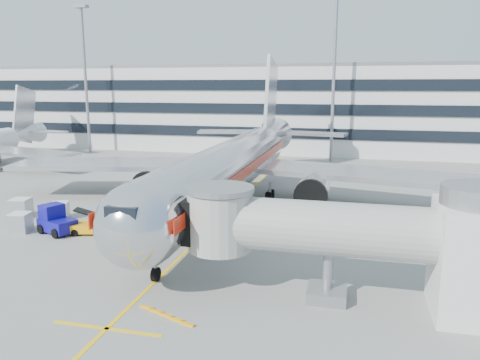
% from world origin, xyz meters
% --- Properties ---
extents(ground, '(180.00, 180.00, 0.00)m').
position_xyz_m(ground, '(0.00, 0.00, 0.00)').
color(ground, gray).
rests_on(ground, ground).
extents(lead_in_line, '(0.25, 70.00, 0.01)m').
position_xyz_m(lead_in_line, '(0.00, 10.00, 0.01)').
color(lead_in_line, yellow).
rests_on(lead_in_line, ground).
extents(stop_bar, '(6.00, 0.25, 0.01)m').
position_xyz_m(stop_bar, '(0.00, -14.00, 0.01)').
color(stop_bar, yellow).
rests_on(stop_bar, ground).
extents(main_jet, '(50.95, 48.70, 16.06)m').
position_xyz_m(main_jet, '(0.00, 11.72, 4.23)').
color(main_jet, silver).
rests_on(main_jet, ground).
extents(jet_bridge, '(17.80, 4.50, 7.00)m').
position_xyz_m(jet_bridge, '(12.18, -8.00, 3.87)').
color(jet_bridge, silver).
rests_on(jet_bridge, ground).
extents(terminal, '(150.00, 24.25, 15.60)m').
position_xyz_m(terminal, '(0.00, 57.95, 7.80)').
color(terminal, silver).
rests_on(terminal, ground).
extents(light_mast_west, '(2.40, 1.20, 25.45)m').
position_xyz_m(light_mast_west, '(-35.00, 42.00, 14.88)').
color(light_mast_west, gray).
rests_on(light_mast_west, ground).
extents(light_mast_centre, '(2.40, 1.20, 25.45)m').
position_xyz_m(light_mast_centre, '(8.00, 42.00, 14.88)').
color(light_mast_centre, gray).
rests_on(light_mast_centre, ground).
extents(belt_loader, '(4.61, 2.53, 2.15)m').
position_xyz_m(belt_loader, '(-8.62, -0.36, 0.61)').
color(belt_loader, '#FCA50A').
rests_on(belt_loader, ground).
extents(baggage_tug, '(3.60, 2.94, 2.36)m').
position_xyz_m(baggage_tug, '(-11.96, -0.96, 1.03)').
color(baggage_tug, '#0F0B82').
rests_on(baggage_tug, ground).
extents(cargo_container_left, '(1.91, 1.91, 1.74)m').
position_xyz_m(cargo_container_left, '(-18.04, 2.46, 0.87)').
color(cargo_container_left, '#B1B3B8').
rests_on(cargo_container_left, ground).
extents(cargo_container_right, '(1.89, 1.89, 1.54)m').
position_xyz_m(cargo_container_right, '(-14.21, 2.84, 0.78)').
color(cargo_container_right, '#B1B3B8').
rests_on(cargo_container_right, ground).
extents(cargo_container_front, '(1.79, 1.79, 1.62)m').
position_xyz_m(cargo_container_front, '(-14.97, -1.47, 0.81)').
color(cargo_container_front, '#B1B3B8').
rests_on(cargo_container_front, ground).
extents(ramp_worker, '(0.71, 0.77, 1.76)m').
position_xyz_m(ramp_worker, '(-6.61, -1.36, 0.88)').
color(ramp_worker, '#85F519').
rests_on(ramp_worker, ground).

